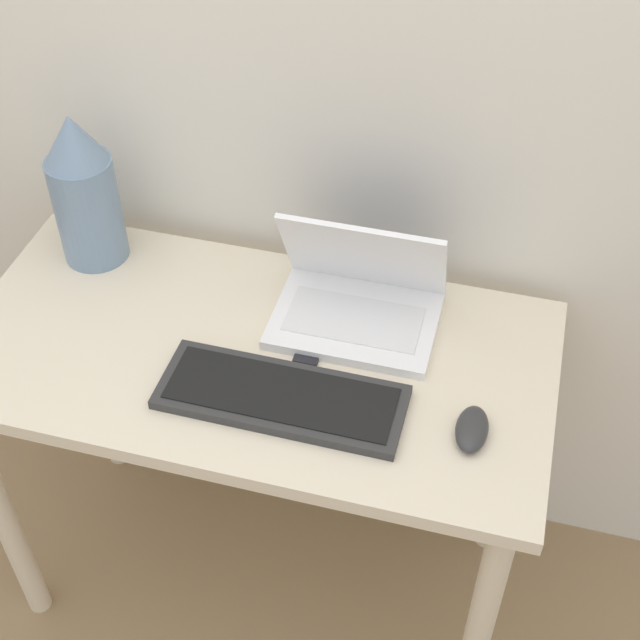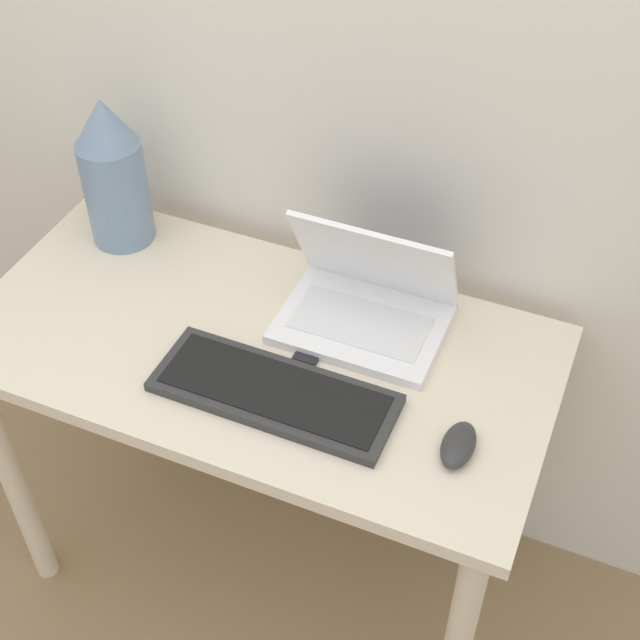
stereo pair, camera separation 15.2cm
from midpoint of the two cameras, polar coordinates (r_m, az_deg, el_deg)
wall_back at (r=1.60m, az=-4.15°, el=19.21°), size 6.00×0.05×2.50m
desk at (r=1.71m, az=-6.65°, el=-4.92°), size 1.09×0.55×0.76m
laptop at (r=1.64m, az=-0.18°, el=1.34°), size 0.30×0.22×0.22m
keyboard at (r=1.53m, az=-5.34°, el=-5.07°), size 0.43×0.16×0.02m
mouse at (r=1.48m, az=6.79°, el=-7.11°), size 0.05×0.10×0.03m
vase at (r=1.80m, az=-17.27°, el=7.82°), size 0.13×0.13×0.32m
mp3_player at (r=1.60m, az=-3.52°, el=-2.38°), size 0.04×0.05×0.01m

